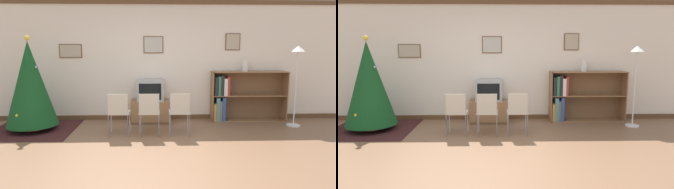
% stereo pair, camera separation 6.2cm
% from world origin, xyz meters
% --- Properties ---
extents(ground_plane, '(24.00, 24.00, 0.00)m').
position_xyz_m(ground_plane, '(0.00, 0.00, 0.00)').
color(ground_plane, brown).
extents(wall_back, '(9.00, 0.11, 2.70)m').
position_xyz_m(wall_back, '(-0.00, 2.63, 1.35)').
color(wall_back, silver).
rests_on(wall_back, ground_plane).
extents(area_rug, '(1.68, 1.61, 0.01)m').
position_xyz_m(area_rug, '(-2.42, 1.75, 0.00)').
color(area_rug, '#381919').
rests_on(area_rug, ground_plane).
extents(christmas_tree, '(1.00, 1.00, 1.88)m').
position_xyz_m(christmas_tree, '(-2.42, 1.75, 0.94)').
color(christmas_tree, maroon).
rests_on(christmas_tree, area_rug).
extents(tv_console, '(0.85, 0.50, 0.50)m').
position_xyz_m(tv_console, '(-0.05, 2.31, 0.25)').
color(tv_console, brown).
rests_on(tv_console, ground_plane).
extents(television, '(0.58, 0.49, 0.45)m').
position_xyz_m(television, '(-0.05, 2.31, 0.72)').
color(television, '#9E9E99').
rests_on(television, tv_console).
extents(folding_chair_left, '(0.40, 0.40, 0.82)m').
position_xyz_m(folding_chair_left, '(-0.63, 1.28, 0.47)').
color(folding_chair_left, '#BCB29E').
rests_on(folding_chair_left, ground_plane).
extents(folding_chair_center, '(0.40, 0.40, 0.82)m').
position_xyz_m(folding_chair_center, '(-0.05, 1.28, 0.47)').
color(folding_chair_center, '#BCB29E').
rests_on(folding_chair_center, ground_plane).
extents(folding_chair_right, '(0.40, 0.40, 0.82)m').
position_xyz_m(folding_chair_right, '(0.53, 1.28, 0.47)').
color(folding_chair_right, '#BCB29E').
rests_on(folding_chair_right, ground_plane).
extents(bookshelf, '(1.69, 0.36, 1.12)m').
position_xyz_m(bookshelf, '(1.88, 2.40, 0.56)').
color(bookshelf, olive).
rests_on(bookshelf, ground_plane).
extents(vase, '(0.13, 0.13, 0.25)m').
position_xyz_m(vase, '(2.08, 2.43, 1.25)').
color(vase, silver).
rests_on(vase, bookshelf).
extents(standing_lamp, '(0.28, 0.28, 1.69)m').
position_xyz_m(standing_lamp, '(3.01, 1.87, 1.30)').
color(standing_lamp, silver).
rests_on(standing_lamp, ground_plane).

